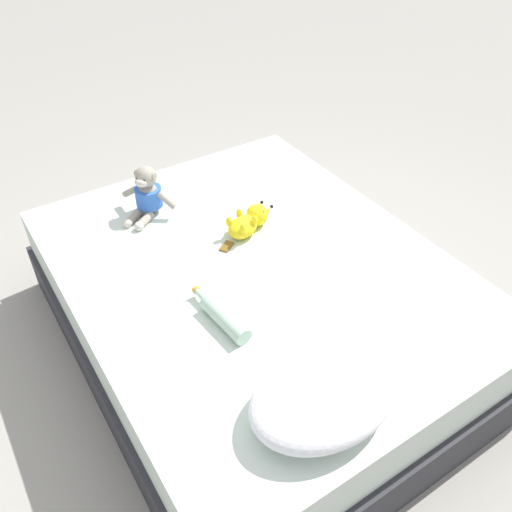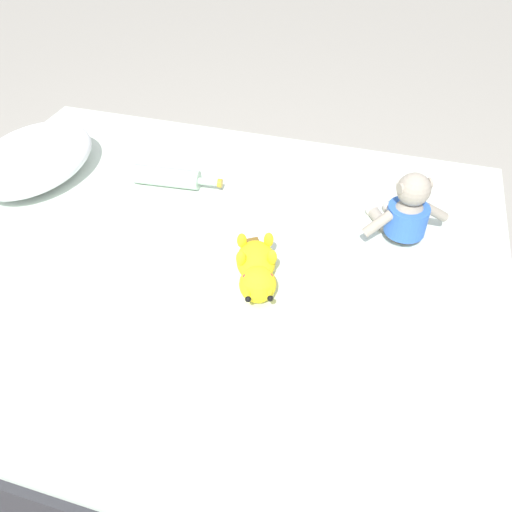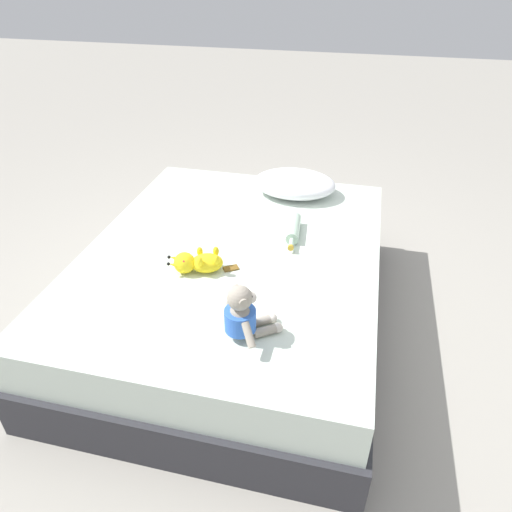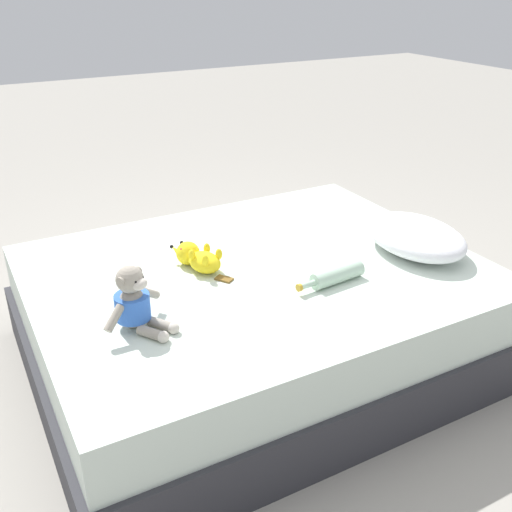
# 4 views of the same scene
# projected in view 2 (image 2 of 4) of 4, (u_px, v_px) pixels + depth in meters

# --- Properties ---
(ground_plane) EXTENTS (16.00, 16.00, 0.00)m
(ground_plane) POSITION_uv_depth(u_px,v_px,m) (207.00, 342.00, 1.87)
(ground_plane) COLOR #9E998E
(bed) EXTENTS (1.49, 1.87, 0.46)m
(bed) POSITION_uv_depth(u_px,v_px,m) (203.00, 298.00, 1.72)
(bed) COLOR #2D2D33
(bed) RESTS_ON ground_plane
(pillow) EXTENTS (0.50, 0.36, 0.14)m
(pillow) POSITION_uv_depth(u_px,v_px,m) (34.00, 158.00, 1.81)
(pillow) COLOR white
(pillow) RESTS_ON bed
(plush_monkey) EXTENTS (0.25, 0.25, 0.24)m
(plush_monkey) POSITION_uv_depth(u_px,v_px,m) (406.00, 213.00, 1.53)
(plush_monkey) COLOR #9E9384
(plush_monkey) RESTS_ON bed
(plush_yellow_creature) EXTENTS (0.32, 0.18, 0.10)m
(plush_yellow_creature) POSITION_uv_depth(u_px,v_px,m) (257.00, 270.00, 1.41)
(plush_yellow_creature) COLOR yellow
(plush_yellow_creature) RESTS_ON bed
(glass_bottle) EXTENTS (0.09, 0.32, 0.07)m
(glass_bottle) POSITION_uv_depth(u_px,v_px,m) (169.00, 177.00, 1.79)
(glass_bottle) COLOR #B2D1B7
(glass_bottle) RESTS_ON bed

